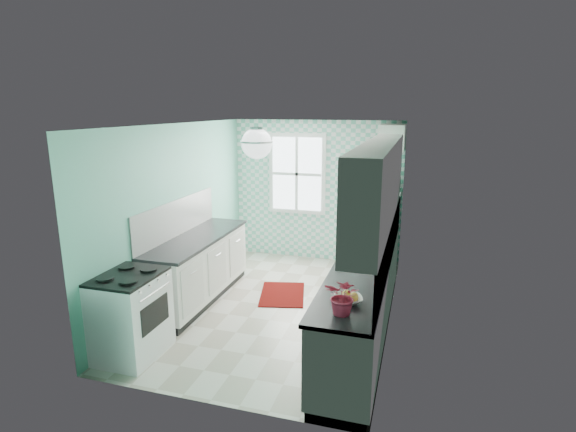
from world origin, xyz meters
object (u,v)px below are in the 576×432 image
(fridge, at_px, (376,228))
(microwave, at_px, (378,175))
(stove, at_px, (131,314))
(fruit_bowl, at_px, (348,299))
(potted_plant, at_px, (344,296))
(sink, at_px, (374,237))
(ceiling_light, at_px, (257,143))

(fridge, height_order, microwave, microwave)
(stove, relative_size, fruit_bowl, 3.59)
(stove, relative_size, potted_plant, 2.68)
(sink, bearing_deg, ceiling_light, -131.53)
(sink, xyz_separation_m, fruit_bowl, (-0.00, -2.29, 0.04))
(fridge, bearing_deg, stove, -123.72)
(ceiling_light, bearing_deg, sink, 50.16)
(sink, bearing_deg, fruit_bowl, -91.80)
(fridge, bearing_deg, sink, -85.34)
(stove, height_order, sink, sink)
(fruit_bowl, relative_size, microwave, 0.51)
(stove, bearing_deg, microwave, 55.17)
(fridge, xyz_separation_m, sink, (0.09, -1.17, 0.18))
(stove, bearing_deg, fruit_bowl, -1.12)
(fridge, bearing_deg, ceiling_light, -113.00)
(fridge, height_order, stove, fridge)
(fridge, xyz_separation_m, potted_plant, (0.09, -3.72, 0.36))
(fruit_bowl, bearing_deg, potted_plant, -90.00)
(ceiling_light, distance_m, fruit_bowl, 2.00)
(stove, relative_size, sink, 1.75)
(potted_plant, height_order, microwave, microwave)
(fridge, relative_size, potted_plant, 4.33)
(ceiling_light, relative_size, microwave, 0.69)
(fruit_bowl, bearing_deg, sink, 89.89)
(microwave, bearing_deg, ceiling_light, 66.65)
(sink, relative_size, microwave, 1.05)
(stove, distance_m, fruit_bowl, 2.45)
(fruit_bowl, bearing_deg, fridge, 91.50)
(stove, xyz_separation_m, sink, (2.40, 2.29, 0.44))
(stove, relative_size, microwave, 1.84)
(stove, bearing_deg, ceiling_light, 34.08)
(microwave, bearing_deg, stove, 55.93)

